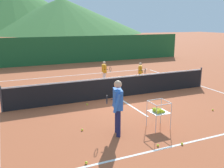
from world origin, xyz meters
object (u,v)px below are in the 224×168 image
Objects in this scene: ball_cart at (158,111)px; tennis_ball_5 at (86,163)px; tennis_ball_3 at (87,104)px; instructor at (117,103)px; tennis_ball_2 at (213,110)px; student_1 at (140,71)px; tennis_ball_1 at (82,130)px; tennis_net at (117,87)px; tennis_ball_4 at (158,145)px; student_0 at (104,70)px; tennis_ball_6 at (182,144)px.

tennis_ball_5 is (-2.83, -1.13, -0.56)m from ball_cart.
tennis_ball_3 is at bearing 71.61° from tennis_ball_5.
instructor is 25.26× the size of tennis_ball_3.
instructor reaches higher than ball_cart.
instructor reaches higher than tennis_ball_3.
student_1 is at bearing 94.47° from tennis_ball_2.
ball_cart is 2.54m from tennis_ball_1.
tennis_ball_4 is at bearing -101.26° from tennis_net.
tennis_ball_6 is (-0.78, -7.81, -0.72)m from student_0.
instructor is 1.43× the size of student_1.
tennis_net is 2.92m from student_0.
tennis_ball_5 is (-1.40, -1.22, -1.00)m from instructor.
tennis_net reaches higher than tennis_ball_3.
tennis_ball_3 is 4.28m from tennis_ball_4.
tennis_ball_4 is 0.71m from tennis_ball_6.
student_1 is 6.85m from tennis_ball_1.
student_0 is at bearing 150.77° from student_1.
student_0 is 18.34× the size of tennis_ball_5.
instructor is 25.26× the size of tennis_ball_5.
tennis_ball_5 is at bearing -122.56° from tennis_net.
tennis_net is 145.40× the size of tennis_ball_2.
student_1 is at bearing 44.38° from tennis_ball_1.
ball_cart reaches higher than tennis_ball_3.
tennis_net is at bearing 130.43° from tennis_ball_2.
tennis_net reaches higher than tennis_ball_6.
instructor is at bearing 121.21° from tennis_ball_4.
ball_cart reaches higher than tennis_ball_6.
tennis_ball_1 is at bearing 131.37° from tennis_ball_4.
student_1 is 17.70× the size of tennis_ball_4.
tennis_net is 3.90m from tennis_ball_1.
student_1 is (3.94, 5.45, -0.31)m from instructor.
ball_cart is (-2.52, -5.54, -0.13)m from student_1.
student_1 is at bearing 54.09° from instructor.
tennis_ball_5 is at bearing -178.77° from tennis_ball_4.
tennis_ball_2 is 3.96m from tennis_ball_4.
instructor is 25.26× the size of tennis_ball_4.
ball_cart is at bearing -114.46° from student_1.
tennis_ball_4 is at bearing 1.23° from tennis_ball_5.
ball_cart is at bearing 56.61° from tennis_ball_4.
student_0 is at bearing 79.73° from tennis_net.
tennis_ball_6 is at bearing -93.05° from tennis_net.
instructor is 1.38× the size of student_0.
student_0 is at bearing 57.46° from tennis_ball_3.
tennis_ball_4 is at bearing -80.66° from tennis_ball_3.
ball_cart is (1.42, -0.09, -0.44)m from instructor.
instructor reaches higher than tennis_ball_1.
instructor is 25.26× the size of tennis_ball_1.
student_1 is 8.58m from tennis_ball_5.
tennis_ball_3 is at bearing -162.39° from tennis_net.
tennis_ball_1 is 2.55m from tennis_ball_3.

